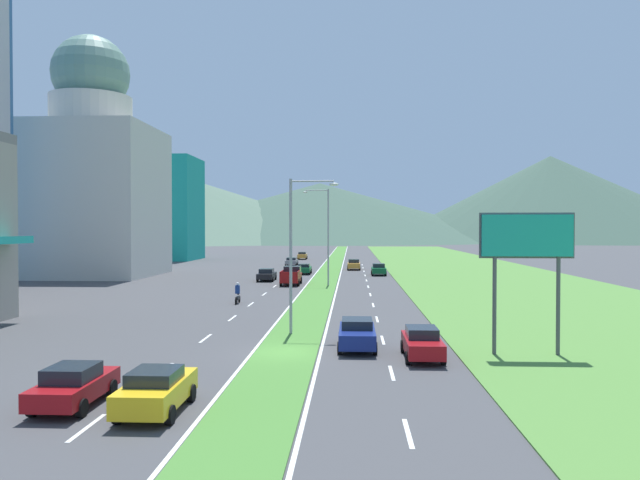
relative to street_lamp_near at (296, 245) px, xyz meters
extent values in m
plane|color=#424244|center=(0.00, -5.56, -5.37)|extent=(600.00, 600.00, 0.00)
cube|color=#477F33|center=(0.00, 54.44, -5.34)|extent=(3.20, 240.00, 0.06)
cube|color=#518438|center=(20.60, 54.44, -5.34)|extent=(24.00, 240.00, 0.06)
cube|color=silver|center=(-5.10, -17.60, -5.36)|extent=(0.16, 2.80, 0.01)
cube|color=silver|center=(-5.10, -9.64, -5.36)|extent=(0.16, 2.80, 0.01)
cube|color=silver|center=(-5.10, -1.68, -5.36)|extent=(0.16, 2.80, 0.01)
cube|color=silver|center=(-5.10, 6.28, -5.36)|extent=(0.16, 2.80, 0.01)
cube|color=silver|center=(-5.10, 14.24, -5.36)|extent=(0.16, 2.80, 0.01)
cube|color=silver|center=(-5.10, 22.20, -5.36)|extent=(0.16, 2.80, 0.01)
cube|color=silver|center=(-5.10, 30.16, -5.36)|extent=(0.16, 2.80, 0.01)
cube|color=silver|center=(-5.10, 38.11, -5.36)|extent=(0.16, 2.80, 0.01)
cube|color=silver|center=(-5.10, 46.07, -5.36)|extent=(0.16, 2.80, 0.01)
cube|color=silver|center=(-5.10, 54.03, -5.36)|extent=(0.16, 2.80, 0.01)
cube|color=silver|center=(-5.10, 61.99, -5.36)|extent=(0.16, 2.80, 0.01)
cube|color=silver|center=(-5.10, 69.95, -5.36)|extent=(0.16, 2.80, 0.01)
cube|color=silver|center=(5.10, -17.60, -5.36)|extent=(0.16, 2.80, 0.01)
cube|color=silver|center=(5.10, -9.64, -5.36)|extent=(0.16, 2.80, 0.01)
cube|color=silver|center=(5.10, -1.68, -5.36)|extent=(0.16, 2.80, 0.01)
cube|color=silver|center=(5.10, 6.28, -5.36)|extent=(0.16, 2.80, 0.01)
cube|color=silver|center=(5.10, 14.24, -5.36)|extent=(0.16, 2.80, 0.01)
cube|color=silver|center=(5.10, 22.20, -5.36)|extent=(0.16, 2.80, 0.01)
cube|color=silver|center=(5.10, 30.16, -5.36)|extent=(0.16, 2.80, 0.01)
cube|color=silver|center=(5.10, 38.11, -5.36)|extent=(0.16, 2.80, 0.01)
cube|color=silver|center=(5.10, 46.07, -5.36)|extent=(0.16, 2.80, 0.01)
cube|color=silver|center=(5.10, 54.03, -5.36)|extent=(0.16, 2.80, 0.01)
cube|color=silver|center=(5.10, 61.99, -5.36)|extent=(0.16, 2.80, 0.01)
cube|color=silver|center=(5.10, 69.95, -5.36)|extent=(0.16, 2.80, 0.01)
cube|color=silver|center=(-1.75, 54.44, -5.36)|extent=(0.16, 240.00, 0.01)
cube|color=silver|center=(1.75, 54.44, -5.36)|extent=(0.16, 240.00, 0.01)
cube|color=beige|center=(-31.38, 43.82, 4.53)|extent=(16.75, 16.75, 19.79)
cylinder|color=beige|center=(-31.38, 43.82, 16.44)|extent=(10.62, 10.62, 4.04)
sphere|color=slate|center=(-31.38, 43.82, 21.50)|extent=(10.11, 10.11, 10.11)
cube|color=teal|center=(-34.78, 85.14, 4.86)|extent=(14.04, 14.04, 20.45)
cone|color=#516B56|center=(-91.32, 276.28, 12.10)|extent=(224.17, 224.17, 34.93)
cone|color=#3D5647|center=(-13.67, 287.66, 9.59)|extent=(212.59, 212.59, 29.92)
cone|color=#3D5647|center=(101.15, 273.64, 15.61)|extent=(165.40, 165.40, 41.96)
cylinder|color=#99999E|center=(-0.32, 0.00, -0.70)|extent=(0.18, 0.18, 9.33)
cylinder|color=#99999E|center=(0.97, -0.01, 3.81)|extent=(2.59, 0.13, 0.10)
ellipsoid|color=silver|center=(2.27, -0.03, 3.61)|extent=(0.56, 0.28, 0.20)
cylinder|color=#99999E|center=(0.72, 31.13, -0.02)|extent=(0.18, 0.18, 10.68)
cylinder|color=#99999E|center=(-0.54, 31.15, 5.17)|extent=(2.52, 0.13, 0.10)
ellipsoid|color=silver|center=(-1.80, 31.16, 4.97)|extent=(0.56, 0.28, 0.20)
cylinder|color=#4C4C51|center=(10.48, -5.58, -2.88)|extent=(0.20, 0.20, 4.97)
cylinder|color=#4C4C51|center=(13.61, -5.58, -2.88)|extent=(0.20, 0.20, 4.97)
cube|color=teal|center=(12.04, -5.68, 0.65)|extent=(4.47, 0.16, 2.08)
cube|color=#4C4C51|center=(12.04, -5.56, 0.65)|extent=(4.67, 0.08, 2.28)
cube|color=#0C5128|center=(-3.27, 48.11, -4.72)|extent=(1.78, 4.55, 0.65)
cube|color=black|center=(-3.27, 47.93, -4.18)|extent=(1.53, 2.00, 0.45)
cylinder|color=black|center=(-4.12, 49.52, -5.05)|extent=(0.22, 0.64, 0.64)
cylinder|color=black|center=(-2.41, 49.52, -5.05)|extent=(0.22, 0.64, 0.64)
cylinder|color=black|center=(-4.12, 46.70, -5.05)|extent=(0.22, 0.64, 0.64)
cylinder|color=black|center=(-2.41, 46.70, -5.05)|extent=(0.22, 0.64, 0.64)
cube|color=maroon|center=(-6.59, -15.28, -4.72)|extent=(1.78, 4.19, 0.66)
cube|color=black|center=(-6.59, -15.45, -4.13)|extent=(1.53, 1.85, 0.52)
cylinder|color=black|center=(-7.44, -13.98, -5.05)|extent=(0.22, 0.64, 0.64)
cylinder|color=black|center=(-5.74, -13.98, -5.05)|extent=(0.22, 0.64, 0.64)
cylinder|color=black|center=(-7.44, -16.58, -5.05)|extent=(0.22, 0.64, 0.64)
cylinder|color=black|center=(-5.74, -16.58, -5.05)|extent=(0.22, 0.64, 0.64)
cube|color=black|center=(-6.94, 37.02, -4.73)|extent=(1.87, 4.62, 0.64)
cube|color=black|center=(-6.94, 36.84, -4.15)|extent=(1.61, 2.03, 0.53)
cylinder|color=black|center=(-7.84, 38.46, -5.05)|extent=(0.22, 0.64, 0.64)
cylinder|color=black|center=(-6.05, 38.46, -5.05)|extent=(0.22, 0.64, 0.64)
cylinder|color=black|center=(-7.84, 35.59, -5.05)|extent=(0.22, 0.64, 0.64)
cylinder|color=black|center=(-6.05, 35.59, -5.05)|extent=(0.22, 0.64, 0.64)
cube|color=slate|center=(-6.91, 67.38, -4.74)|extent=(1.81, 4.74, 0.61)
cube|color=black|center=(-6.91, 67.19, -4.22)|extent=(1.56, 2.09, 0.44)
cylinder|color=black|center=(-7.78, 68.85, -5.05)|extent=(0.22, 0.64, 0.64)
cylinder|color=black|center=(-6.04, 68.85, -5.05)|extent=(0.22, 0.64, 0.64)
cylinder|color=black|center=(-7.78, 65.91, -5.05)|extent=(0.22, 0.64, 0.64)
cylinder|color=black|center=(-6.04, 65.91, -5.05)|extent=(0.22, 0.64, 0.64)
cube|color=yellow|center=(-3.41, -15.85, -4.66)|extent=(1.81, 4.27, 0.77)
cube|color=black|center=(-3.41, -16.02, -4.06)|extent=(1.56, 1.88, 0.43)
cylinder|color=black|center=(-4.28, -14.53, -5.05)|extent=(0.22, 0.64, 0.64)
cylinder|color=black|center=(-2.54, -14.53, -5.05)|extent=(0.22, 0.64, 0.64)
cylinder|color=black|center=(-4.28, -17.18, -5.05)|extent=(0.22, 0.64, 0.64)
cylinder|color=black|center=(-2.54, -17.18, -5.05)|extent=(0.22, 0.64, 0.64)
cube|color=#C6842D|center=(-6.75, 87.91, -4.68)|extent=(1.71, 4.54, 0.74)
cube|color=black|center=(-6.75, 87.73, -4.09)|extent=(1.47, 2.00, 0.43)
cylinder|color=black|center=(-7.57, 89.32, -5.05)|extent=(0.22, 0.64, 0.64)
cylinder|color=black|center=(-5.93, 89.32, -5.05)|extent=(0.22, 0.64, 0.64)
cylinder|color=black|center=(-7.57, 86.50, -5.05)|extent=(0.22, 0.64, 0.64)
cylinder|color=black|center=(-5.93, 86.50, -5.05)|extent=(0.22, 0.64, 0.64)
cube|color=navy|center=(3.62, -4.27, -4.66)|extent=(1.86, 4.77, 0.77)
cube|color=black|center=(3.62, -4.08, -4.05)|extent=(1.60, 2.10, 0.47)
cylinder|color=black|center=(4.51, -5.75, -5.05)|extent=(0.22, 0.64, 0.64)
cylinder|color=black|center=(2.73, -5.75, -5.05)|extent=(0.22, 0.64, 0.64)
cylinder|color=black|center=(4.51, -2.79, -5.05)|extent=(0.22, 0.64, 0.64)
cylinder|color=black|center=(2.73, -2.79, -5.05)|extent=(0.22, 0.64, 0.64)
cube|color=#C6842D|center=(3.61, 57.15, -4.67)|extent=(1.86, 4.20, 0.74)
cube|color=black|center=(3.61, 57.32, -4.03)|extent=(1.60, 1.85, 0.54)
cylinder|color=black|center=(4.50, 55.85, -5.05)|extent=(0.22, 0.64, 0.64)
cylinder|color=black|center=(2.72, 55.85, -5.05)|extent=(0.22, 0.64, 0.64)
cylinder|color=black|center=(4.50, 58.45, -5.05)|extent=(0.22, 0.64, 0.64)
cylinder|color=black|center=(2.72, 58.45, -5.05)|extent=(0.22, 0.64, 0.64)
cube|color=maroon|center=(6.78, -6.54, -4.70)|extent=(1.71, 4.48, 0.70)
cube|color=black|center=(6.78, -6.36, -4.10)|extent=(1.47, 1.97, 0.49)
cylinder|color=black|center=(7.60, -7.93, -5.05)|extent=(0.22, 0.64, 0.64)
cylinder|color=black|center=(5.96, -7.93, -5.05)|extent=(0.22, 0.64, 0.64)
cylinder|color=black|center=(7.60, -5.15, -5.05)|extent=(0.22, 0.64, 0.64)
cylinder|color=black|center=(5.96, -5.15, -5.05)|extent=(0.22, 0.64, 0.64)
cube|color=#0C5128|center=(6.93, 46.35, -4.68)|extent=(1.86, 4.05, 0.73)
cube|color=black|center=(6.93, 46.51, -4.05)|extent=(1.60, 1.78, 0.53)
cylinder|color=black|center=(7.82, 45.09, -5.05)|extent=(0.22, 0.64, 0.64)
cylinder|color=black|center=(6.04, 45.09, -5.05)|extent=(0.22, 0.64, 0.64)
cylinder|color=black|center=(7.82, 47.60, -5.05)|extent=(0.22, 0.64, 0.64)
cylinder|color=black|center=(6.04, 47.60, -5.05)|extent=(0.22, 0.64, 0.64)
cube|color=maroon|center=(-3.49, 31.98, -4.57)|extent=(2.00, 5.40, 0.80)
cube|color=black|center=(-3.49, 33.58, -3.77)|extent=(1.84, 2.00, 0.80)
cube|color=maroon|center=(-4.43, 30.88, -3.95)|extent=(0.10, 3.20, 0.44)
cube|color=maroon|center=(-2.55, 30.88, -3.95)|extent=(0.10, 3.20, 0.44)
cube|color=maroon|center=(-3.49, 29.33, -3.95)|extent=(1.84, 0.10, 0.44)
cylinder|color=black|center=(-4.45, 33.60, -4.97)|extent=(0.26, 0.80, 0.80)
cylinder|color=black|center=(-2.53, 33.60, -4.97)|extent=(0.26, 0.80, 0.80)
cylinder|color=black|center=(-4.45, 30.36, -4.97)|extent=(0.26, 0.80, 0.80)
cylinder|color=black|center=(-2.53, 30.36, -4.97)|extent=(0.26, 0.80, 0.80)
cylinder|color=black|center=(-6.30, 15.45, -5.07)|extent=(0.10, 0.60, 0.60)
cylinder|color=black|center=(-6.30, 14.05, -5.07)|extent=(0.12, 0.60, 0.60)
cube|color=black|center=(-6.30, 14.75, -4.89)|extent=(0.20, 1.12, 0.25)
ellipsoid|color=black|center=(-6.30, 14.95, -4.54)|extent=(0.24, 0.44, 0.24)
cube|color=navy|center=(-6.30, 14.65, -4.17)|extent=(0.36, 0.28, 0.70)
sphere|color=silver|center=(-6.30, 14.70, -3.70)|extent=(0.26, 0.26, 0.26)
camera|label=1|loc=(3.36, -36.74, 1.02)|focal=34.61mm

